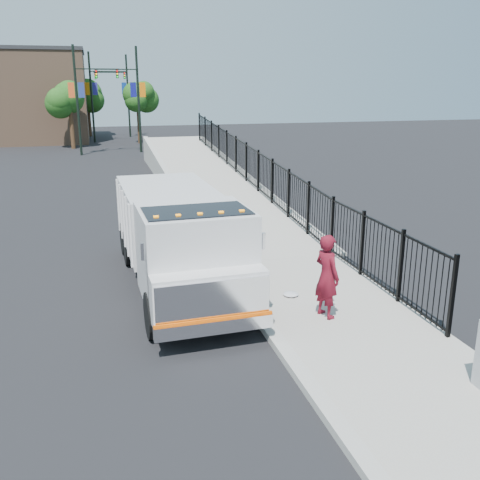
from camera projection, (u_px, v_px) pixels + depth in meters
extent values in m
plane|color=black|center=(261.00, 321.00, 12.40)|extent=(120.00, 120.00, 0.00)
cube|color=#9E998E|center=(379.00, 349.00, 11.00)|extent=(3.55, 12.00, 0.12)
cube|color=#ADAAA3|center=(291.00, 360.00, 10.52)|extent=(0.30, 12.00, 0.16)
cube|color=#9E998E|center=(209.00, 189.00, 27.75)|extent=(3.95, 24.06, 3.19)
cube|color=black|center=(258.00, 185.00, 24.14)|extent=(0.10, 28.00, 1.80)
cube|color=black|center=(177.00, 263.00, 14.62)|extent=(1.28, 7.05, 0.23)
cube|color=silver|center=(195.00, 253.00, 12.15)|extent=(2.50, 2.35, 2.06)
cube|color=silver|center=(209.00, 295.00, 11.11)|extent=(2.45, 0.81, 1.03)
cube|color=silver|center=(213.00, 302.00, 10.76)|extent=(2.38, 0.17, 0.88)
cube|color=silver|center=(215.00, 327.00, 10.83)|extent=(2.48, 0.27, 0.29)
cube|color=#D84C02|center=(214.00, 320.00, 10.79)|extent=(2.48, 0.14, 0.06)
cube|color=black|center=(197.00, 230.00, 11.74)|extent=(2.32, 1.42, 0.88)
cube|color=silver|center=(168.00, 216.00, 15.56)|extent=(2.63, 4.42, 1.75)
cube|color=silver|center=(142.00, 252.00, 10.71)|extent=(0.06, 0.06, 0.36)
cube|color=silver|center=(264.00, 241.00, 11.43)|extent=(0.06, 0.06, 0.36)
cube|color=orange|center=(156.00, 217.00, 11.03)|extent=(0.11, 0.09, 0.06)
cube|color=orange|center=(178.00, 216.00, 11.16)|extent=(0.11, 0.09, 0.06)
cube|color=orange|center=(200.00, 214.00, 11.29)|extent=(0.11, 0.09, 0.06)
cube|color=orange|center=(221.00, 213.00, 11.42)|extent=(0.11, 0.09, 0.06)
cube|color=orange|center=(242.00, 211.00, 11.55)|extent=(0.11, 0.09, 0.06)
cylinder|color=black|center=(154.00, 315.00, 11.49)|extent=(0.37, 1.04, 1.03)
cylinder|color=black|center=(250.00, 304.00, 12.10)|extent=(0.37, 1.04, 1.03)
cylinder|color=black|center=(130.00, 248.00, 16.13)|extent=(0.37, 1.04, 1.03)
cylinder|color=black|center=(200.00, 242.00, 16.74)|extent=(0.37, 1.04, 1.03)
cylinder|color=black|center=(126.00, 238.00, 17.17)|extent=(0.37, 1.04, 1.03)
cylinder|color=black|center=(192.00, 233.00, 17.78)|extent=(0.37, 1.04, 1.03)
imported|color=maroon|center=(327.00, 276.00, 12.14)|extent=(0.66, 0.82, 1.96)
ellipsoid|color=silver|center=(291.00, 294.00, 13.56)|extent=(0.40, 0.40, 0.10)
cylinder|color=black|center=(77.00, 101.00, 39.76)|extent=(0.18, 0.18, 8.00)
cube|color=black|center=(97.00, 69.00, 39.51)|extent=(3.20, 0.08, 0.08)
cube|color=black|center=(117.00, 74.00, 39.96)|extent=(0.18, 0.22, 0.60)
cube|color=navy|center=(81.00, 90.00, 39.62)|extent=(0.45, 0.04, 1.10)
cube|color=#E1521F|center=(71.00, 90.00, 39.45)|extent=(0.45, 0.04, 1.10)
cylinder|color=black|center=(139.00, 100.00, 41.56)|extent=(0.18, 0.18, 8.00)
cube|color=black|center=(116.00, 69.00, 40.51)|extent=(3.20, 0.08, 0.08)
cube|color=black|center=(96.00, 74.00, 40.25)|extent=(0.18, 0.22, 0.60)
cube|color=orange|center=(143.00, 90.00, 41.42)|extent=(0.45, 0.04, 1.10)
cube|color=navy|center=(133.00, 90.00, 41.24)|extent=(0.45, 0.04, 1.10)
cylinder|color=black|center=(92.00, 98.00, 48.52)|extent=(0.18, 0.18, 8.00)
cube|color=black|center=(108.00, 71.00, 48.26)|extent=(3.20, 0.08, 0.08)
cube|color=black|center=(124.00, 76.00, 48.72)|extent=(0.18, 0.22, 0.60)
cube|color=navy|center=(95.00, 89.00, 48.38)|extent=(0.45, 0.04, 1.10)
cube|color=orange|center=(87.00, 89.00, 48.21)|extent=(0.45, 0.04, 1.10)
cylinder|color=black|center=(128.00, 96.00, 53.58)|extent=(0.18, 0.18, 8.00)
cube|color=black|center=(110.00, 72.00, 52.53)|extent=(3.20, 0.08, 0.08)
cube|color=black|center=(95.00, 76.00, 52.27)|extent=(0.18, 0.22, 0.60)
cube|color=#D55A19|center=(131.00, 88.00, 53.44)|extent=(0.45, 0.04, 1.10)
cube|color=navy|center=(124.00, 88.00, 53.26)|extent=(0.45, 0.04, 1.10)
cylinder|color=#382314|center=(72.00, 129.00, 44.42)|extent=(0.36, 0.36, 3.20)
sphere|color=#194714|center=(69.00, 100.00, 43.74)|extent=(2.66, 2.66, 2.66)
cylinder|color=#382314|center=(139.00, 125.00, 48.66)|extent=(0.36, 0.36, 3.20)
sphere|color=#194714|center=(138.00, 98.00, 47.98)|extent=(2.13, 2.13, 2.13)
cylinder|color=#382314|center=(89.00, 120.00, 55.00)|extent=(0.36, 0.36, 3.20)
sphere|color=#194714|center=(87.00, 96.00, 54.33)|extent=(3.04, 3.04, 3.04)
cube|color=#8C664C|center=(31.00, 97.00, 49.81)|extent=(10.00, 10.00, 8.00)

